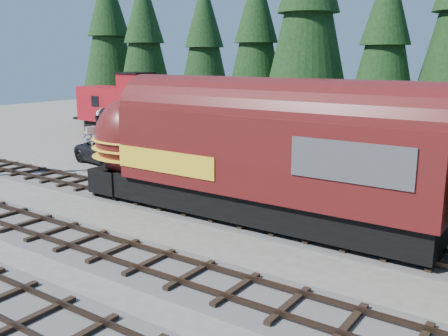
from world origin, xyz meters
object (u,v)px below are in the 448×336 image
Objects in this scene: pickup_truck_a at (112,152)px; caboose at (128,108)px; depot at (320,137)px; locomotive at (233,158)px; pickup_truck_b at (124,146)px.

caboose is at bearing 48.08° from pickup_truck_a.
depot is 0.73× the size of locomotive.
pickup_truck_a is at bearing -174.16° from depot.
caboose is 9.73m from pickup_truck_b.
caboose is 11.82m from pickup_truck_a.
depot is 2.17× the size of pickup_truck_a.
locomotive is at bearing -34.08° from caboose.
pickup_truck_a is 0.99× the size of pickup_truck_b.
caboose is 1.75× the size of pickup_truck_a.
pickup_truck_b is at bearing 153.53° from locomotive.
depot is 14.59m from pickup_truck_a.
depot is at bearing -102.99° from pickup_truck_b.
locomotive is at bearing -99.95° from depot.
depot is 6.60m from locomotive.
depot is 23.09m from caboose.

